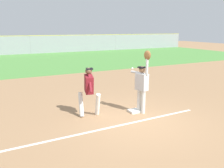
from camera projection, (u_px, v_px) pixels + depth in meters
ground_plane at (137, 120)px, 7.85m from camera, size 76.16×76.16×0.00m
outfield_grass at (43, 61)px, 21.98m from camera, size 46.41×14.60×0.01m
chalk_foul_line at (22, 147)px, 6.08m from camera, size 12.00×0.36×0.01m
first_base at (134, 111)px, 8.61m from camera, size 0.39×0.39×0.08m
fielder at (142, 83)px, 8.30m from camera, size 0.35×0.89×2.28m
runner at (89, 88)px, 8.02m from camera, size 0.75×0.84×1.72m
baseball at (132, 68)px, 8.23m from camera, size 0.07×0.07×0.07m
outfield_fence at (30, 45)px, 28.07m from camera, size 46.49×0.08×2.18m
parked_car_black at (21, 46)px, 31.51m from camera, size 4.54×2.39×1.25m
parked_car_tan at (54, 45)px, 34.08m from camera, size 4.58×2.48×1.25m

